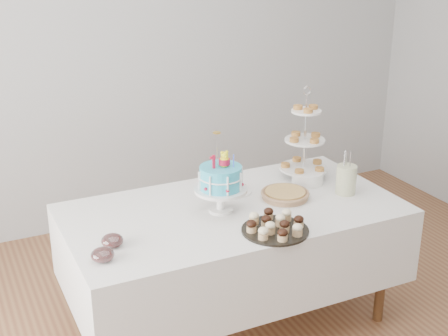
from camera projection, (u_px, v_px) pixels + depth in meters
name	position (u px, v px, depth m)	size (l,w,h in m)	color
walls	(261.00, 125.00, 3.12)	(5.04, 4.04, 2.70)	#ACAFB2
table	(233.00, 243.00, 3.66)	(1.92, 1.02, 0.77)	silver
birthday_cake	(221.00, 191.00, 3.49)	(0.30, 0.30, 0.46)	white
cupcake_tray	(275.00, 225.00, 3.28)	(0.36, 0.36, 0.08)	black
pie	(285.00, 194.00, 3.70)	(0.29, 0.29, 0.05)	#A87D5B
tiered_stand	(305.00, 141.00, 3.92)	(0.31, 0.31, 0.60)	silver
plate_stack	(307.00, 177.00, 3.91)	(0.20, 0.20, 0.08)	white
pastry_plate	(234.00, 190.00, 3.79)	(0.22, 0.22, 0.03)	white
jam_bowl_a	(103.00, 255.00, 2.99)	(0.11, 0.11, 0.07)	silver
jam_bowl_b	(112.00, 241.00, 3.13)	(0.11, 0.11, 0.07)	silver
utensil_pitcher	(346.00, 178.00, 3.74)	(0.13, 0.12, 0.27)	white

